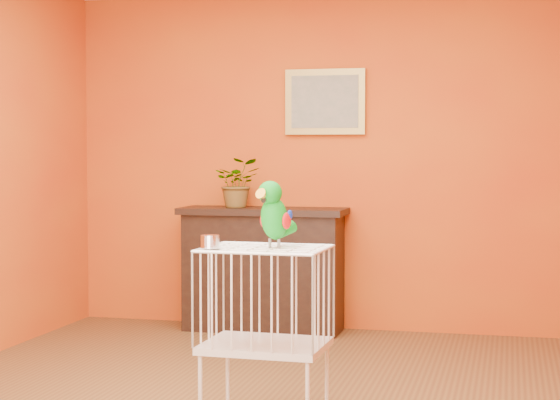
# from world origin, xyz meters

# --- Properties ---
(room_shell) EXTENTS (4.50, 4.50, 4.50)m
(room_shell) POSITION_xyz_m (0.00, 0.00, 1.58)
(room_shell) COLOR #C45712
(room_shell) RESTS_ON ground
(console_cabinet) EXTENTS (1.27, 0.46, 0.94)m
(console_cabinet) POSITION_xyz_m (-0.44, 2.03, 0.47)
(console_cabinet) COLOR black
(console_cabinet) RESTS_ON ground
(potted_plant) EXTENTS (0.43, 0.46, 0.30)m
(potted_plant) POSITION_xyz_m (-0.64, 2.08, 1.09)
(potted_plant) COLOR #26722D
(potted_plant) RESTS_ON console_cabinet
(framed_picture) EXTENTS (0.62, 0.04, 0.50)m
(framed_picture) POSITION_xyz_m (0.00, 2.22, 1.75)
(framed_picture) COLOR #A6893B
(framed_picture) RESTS_ON room_shell
(birdcage) EXTENTS (0.60, 0.47, 0.90)m
(birdcage) POSITION_xyz_m (0.23, -0.47, 0.47)
(birdcage) COLOR silver
(birdcage) RESTS_ON ground
(feed_cup) EXTENTS (0.09, 0.09, 0.06)m
(feed_cup) POSITION_xyz_m (-0.00, -0.60, 0.94)
(feed_cup) COLOR silver
(feed_cup) RESTS_ON birdcage
(parrot) EXTENTS (0.18, 0.29, 0.33)m
(parrot) POSITION_xyz_m (0.28, -0.47, 1.07)
(parrot) COLOR #59544C
(parrot) RESTS_ON birdcage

